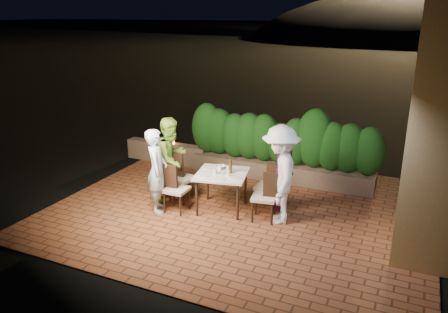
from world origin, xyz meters
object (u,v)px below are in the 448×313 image
Objects in this scene: chair_right_front at (264,196)px; diner_purple at (284,170)px; chair_left_back at (183,177)px; diner_white at (280,175)px; chair_right_back at (267,186)px; diner_blue at (157,171)px; parapet_lamp at (173,141)px; bowl at (221,167)px; chair_left_front at (177,189)px; beer_bottle at (231,165)px; diner_green at (172,159)px; dining_table at (222,191)px.

chair_right_front is 0.58× the size of diner_purple.
chair_left_back is 2.12m from diner_white.
chair_right_back is 0.57× the size of diner_blue.
diner_purple reaches higher than parapet_lamp.
parapet_lamp is at bearing 137.82° from chair_left_back.
chair_left_front is at bearing -132.31° from bowl.
diner_green reaches higher than beer_bottle.
dining_table is 1.03× the size of chair_left_front.
chair_right_back is 0.55× the size of diner_green.
diner_blue is at bearing -153.97° from dining_table.
diner_green reaches higher than chair_left_front.
chair_left_front is 0.99× the size of chair_right_back.
diner_green is (-0.23, -0.01, 0.36)m from chair_left_back.
chair_right_back is (0.91, 0.16, -0.31)m from bowl.
parapet_lamp is at bearing -43.30° from chair_right_front.
diner_white is 12.90× the size of parapet_lamp.
diner_blue is 1.02× the size of diner_purple.
parapet_lamp is (-1.14, 1.93, -0.28)m from diner_green.
diner_blue is (-0.18, -0.63, 0.32)m from chair_left_back.
beer_bottle is 0.87m from chair_right_front.
diner_green is 1.07× the size of diner_purple.
chair_right_back is at bearing -159.27° from diner_white.
diner_green is (-1.30, 0.02, -0.05)m from beer_bottle.
chair_left_front is 1.68m from chair_right_front.
diner_white is (1.00, -0.10, 0.00)m from beer_bottle.
diner_blue is (-1.25, -0.60, -0.09)m from beer_bottle.
parapet_lamp is (-1.37, 1.92, 0.08)m from chair_left_back.
dining_table is at bearing -85.15° from diner_green.
dining_table is 0.58× the size of diner_blue.
diner_blue is 0.90× the size of diner_white.
beer_bottle is at bearing -21.45° from chair_right_front.
diner_blue is 2.31m from diner_white.
chair_right_back is at bearing -27.51° from parapet_lamp.
diner_blue is at bearing -93.80° from chair_left_back.
chair_right_front is at bearing -105.02° from diner_blue.
bowl is (-0.29, 0.20, -0.13)m from beer_bottle.
chair_right_front is at bearing -19.06° from diner_purple.
chair_right_back is 6.62× the size of parapet_lamp.
chair_left_front is 1.75m from chair_right_back.
diner_purple is at bearing -23.98° from parapet_lamp.
chair_right_front is 2.06m from diner_blue.
chair_left_back is at bearing -78.45° from diner_green.
diner_blue is (-1.87, -0.96, 0.35)m from chair_right_back.
bowl is at bearing 10.45° from chair_right_back.
diner_purple reaches higher than chair_left_back.
chair_left_back is at bearing 178.37° from beer_bottle.
chair_left_front is at bearing 1.62° from chair_right_front.
chair_left_back is 0.57× the size of diner_green.
diner_white reaches higher than parapet_lamp.
parapet_lamp is (-3.06, 1.59, 0.11)m from chair_right_back.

